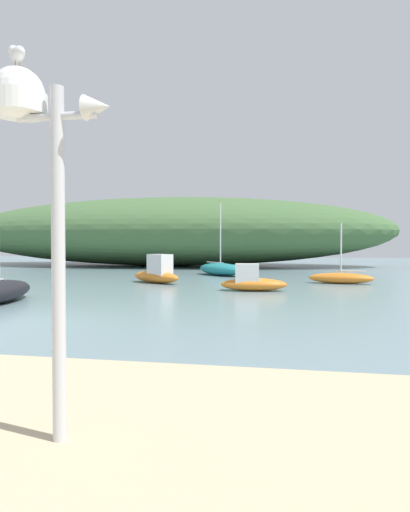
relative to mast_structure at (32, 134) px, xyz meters
The scene contains 8 objects.
ground_plane 8.10m from the mast_structure, 125.57° to the left, with size 120.00×120.00×0.00m, color gray.
distant_hill 37.72m from the mast_structure, 104.13° to the left, with size 41.89×14.82×6.34m, color #476B3D.
mast_structure is the anchor object (origin of this frame).
seagull_on_radar 0.74m from the mast_structure, behind, with size 0.29×0.24×0.23m.
sailboat_west_reach 24.29m from the mast_structure, 94.60° to the left, with size 4.07×4.25×4.59m.
sailboat_mid_channel 20.06m from the mast_structure, 75.76° to the left, with size 3.25×1.39×3.02m.
motorboat_inner_mooring 18.59m from the mast_structure, 103.40° to the left, with size 3.34×2.75×1.47m.
motorboat_far_left 15.21m from the mast_structure, 87.04° to the left, with size 2.88×1.27×1.15m.
Camera 1 is at (6.63, -9.72, 1.94)m, focal length 30.87 mm.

